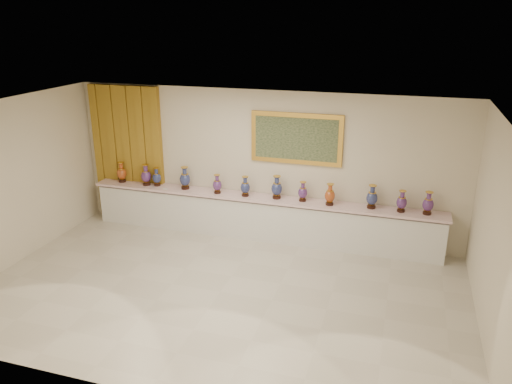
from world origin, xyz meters
TOP-DOWN VIEW (x-y plane):
  - ground at (0.00, 0.00)m, footprint 8.00×8.00m
  - room at (-2.44, 2.44)m, footprint 8.00×8.00m
  - counter at (0.00, 2.27)m, footprint 7.28×0.48m
  - vase_0 at (-3.14, 2.28)m, footprint 0.27×0.27m
  - vase_1 at (-2.53, 2.25)m, footprint 0.25×0.25m
  - vase_2 at (-2.30, 2.28)m, footprint 0.19×0.19m
  - vase_3 at (-1.63, 2.27)m, footprint 0.23×0.23m
  - vase_4 at (-0.89, 2.21)m, footprint 0.22×0.22m
  - vase_5 at (-0.29, 2.22)m, footprint 0.23×0.23m
  - vase_6 at (0.35, 2.27)m, footprint 0.25×0.25m
  - vase_7 at (0.88, 2.27)m, footprint 0.23×0.23m
  - vase_8 at (1.42, 2.21)m, footprint 0.21×0.21m
  - vase_9 at (2.20, 2.28)m, footprint 0.28×0.28m
  - vase_10 at (2.75, 2.26)m, footprint 0.24×0.24m
  - vase_11 at (3.21, 2.26)m, footprint 0.26×0.26m
  - label_card at (-2.03, 2.13)m, footprint 0.10×0.06m

SIDE VIEW (x-z plane):
  - ground at x=0.00m, z-range 0.00..0.00m
  - counter at x=0.00m, z-range -0.01..0.89m
  - label_card at x=-2.03m, z-range 0.90..0.90m
  - vase_2 at x=-2.30m, z-range 0.88..1.27m
  - vase_4 at x=-0.89m, z-range 0.88..1.28m
  - vase_7 at x=0.88m, z-range 0.88..1.28m
  - vase_10 at x=2.75m, z-range 0.88..1.29m
  - vase_5 at x=-0.29m, z-range 0.88..1.29m
  - vase_8 at x=1.42m, z-range 0.88..1.30m
  - vase_11 at x=3.21m, z-range 0.88..1.31m
  - vase_0 at x=-3.14m, z-range 0.88..1.32m
  - vase_1 at x=-2.53m, z-range 0.88..1.33m
  - vase_9 at x=2.20m, z-range 0.88..1.33m
  - vase_6 at x=0.35m, z-range 0.88..1.34m
  - vase_3 at x=-1.63m, z-range 0.88..1.35m
  - room at x=-2.44m, z-range -2.40..5.60m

